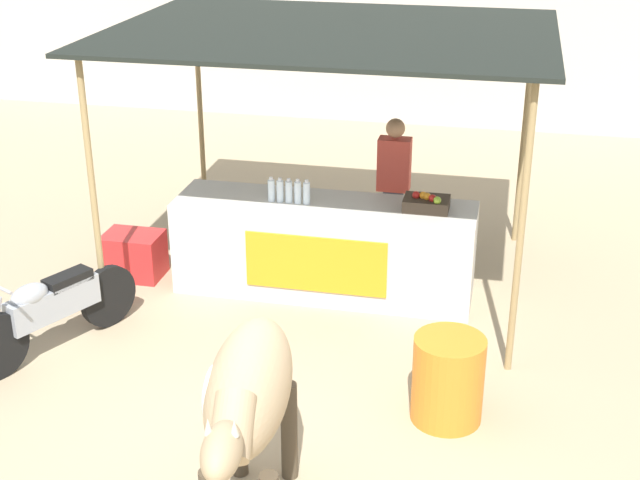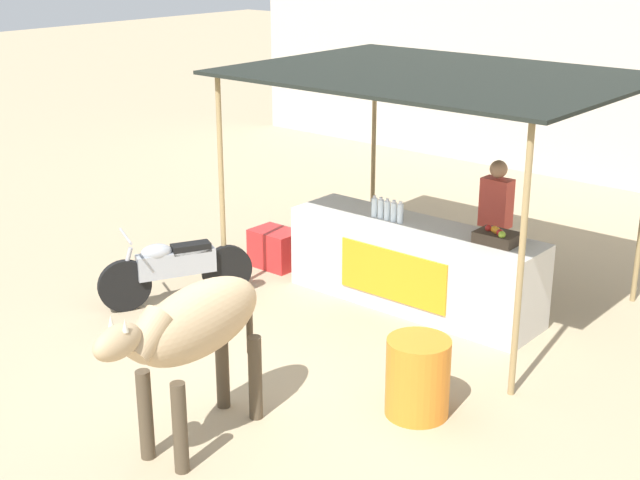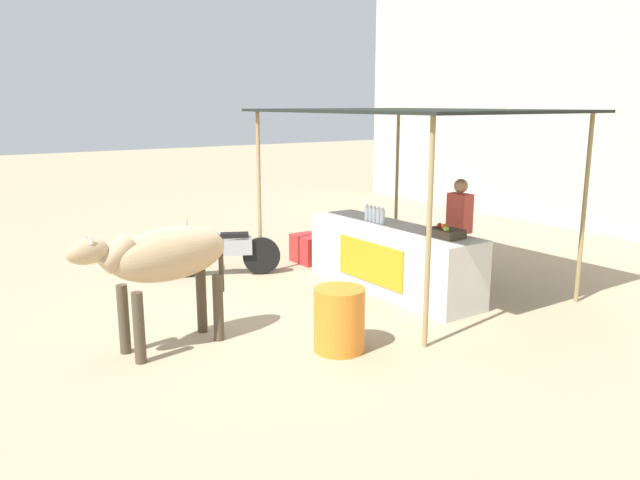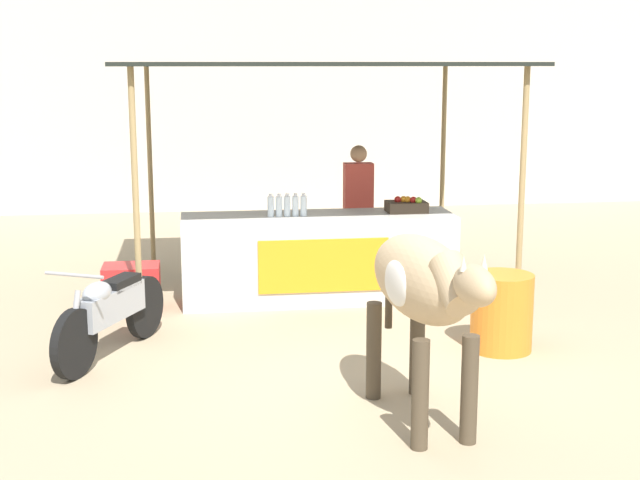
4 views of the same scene
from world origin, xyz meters
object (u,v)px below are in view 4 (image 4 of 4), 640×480
Objects in this scene: water_barrel at (502,312)px; motorcycle_parked at (110,311)px; vendor_behind_counter at (358,212)px; fruit_crate at (407,206)px; cooler_box at (132,287)px; cow at (423,286)px; stall_counter at (318,258)px.

motorcycle_parked is (-3.54, 0.29, 0.07)m from water_barrel.
fruit_crate is at bearing -59.26° from vendor_behind_counter.
water_barrel is at bearing -4.74° from motorcycle_parked.
fruit_crate is 0.73× the size of cooler_box.
water_barrel is at bearing -73.02° from vendor_behind_counter.
cow is (-0.74, -3.58, 0.00)m from fruit_crate.
water_barrel is (0.42, -2.04, -0.67)m from fruit_crate.
vendor_behind_counter is at bearing 42.26° from motorcycle_parked.
cooler_box is (-2.62, -0.85, -0.61)m from vendor_behind_counter.
cow is (-1.15, -1.54, 0.68)m from water_barrel.
fruit_crate reaches higher than stall_counter.
motorcycle_parked is (-2.12, -1.70, -0.05)m from stall_counter.
vendor_behind_counter reaches higher than cow.
fruit_crate is 0.27× the size of vendor_behind_counter.
water_barrel is at bearing -78.39° from fruit_crate.
vendor_behind_counter is 1.00× the size of motorcycle_parked.
vendor_behind_counter is at bearing 120.74° from fruit_crate.
stall_counter is 3.59m from cow.
vendor_behind_counter is (-0.42, 0.71, -0.18)m from fruit_crate.
stall_counter is 2.06m from cooler_box.
cow reaches higher than motorcycle_parked.
fruit_crate is at bearing 101.61° from water_barrel.
motorcycle_parked is at bearing 175.26° from water_barrel.
fruit_crate is 0.27× the size of motorcycle_parked.
stall_counter is 2.72m from motorcycle_parked.
fruit_crate is at bearing 29.27° from motorcycle_parked.
fruit_crate reaches higher than water_barrel.
fruit_crate reaches higher than cooler_box.
stall_counter is 1.02m from vendor_behind_counter.
stall_counter is 5.00× the size of cooler_box.
vendor_behind_counter reaches higher than stall_counter.
water_barrel is 3.55m from motorcycle_parked.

